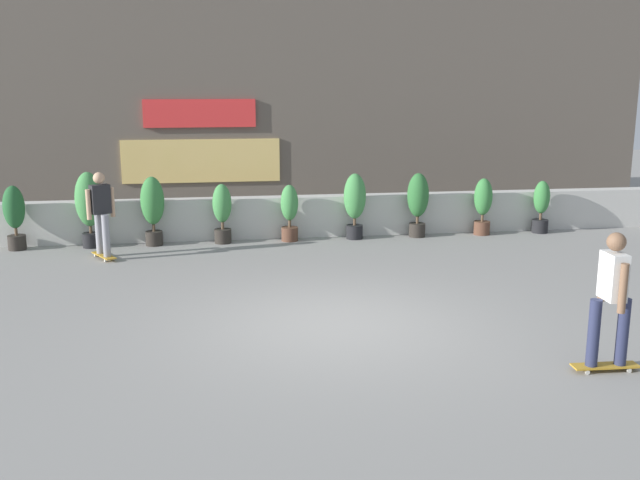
{
  "coord_description": "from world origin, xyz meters",
  "views": [
    {
      "loc": [
        -1.69,
        -9.65,
        3.4
      ],
      "look_at": [
        0.0,
        1.5,
        0.9
      ],
      "focal_mm": 40.42,
      "sensor_mm": 36.0,
      "label": 1
    }
  ],
  "objects_px": {
    "potted_plant_0": "(14,214)",
    "potted_plant_2": "(153,206)",
    "potted_plant_3": "(222,211)",
    "potted_plant_5": "(355,201)",
    "potted_plant_8": "(541,205)",
    "potted_plant_7": "(483,204)",
    "potted_plant_6": "(418,200)",
    "skater_foreground": "(612,296)",
    "potted_plant_4": "(290,211)",
    "potted_plant_1": "(89,203)",
    "skater_far_left": "(101,211)"
  },
  "relations": [
    {
      "from": "potted_plant_7",
      "to": "skater_far_left",
      "type": "xyz_separation_m",
      "value": [
        -8.13,
        -1.06,
        0.24
      ]
    },
    {
      "from": "potted_plant_6",
      "to": "potted_plant_8",
      "type": "xyz_separation_m",
      "value": [
        2.9,
        0.0,
        -0.19
      ]
    },
    {
      "from": "potted_plant_5",
      "to": "potted_plant_7",
      "type": "xyz_separation_m",
      "value": [
        2.93,
        0.0,
        -0.13
      ]
    },
    {
      "from": "potted_plant_3",
      "to": "potted_plant_2",
      "type": "bearing_deg",
      "value": -180.0
    },
    {
      "from": "potted_plant_0",
      "to": "potted_plant_2",
      "type": "distance_m",
      "value": 2.76
    },
    {
      "from": "potted_plant_6",
      "to": "potted_plant_8",
      "type": "bearing_deg",
      "value": 0.0
    },
    {
      "from": "potted_plant_7",
      "to": "skater_foreground",
      "type": "height_order",
      "value": "skater_foreground"
    },
    {
      "from": "potted_plant_2",
      "to": "potted_plant_5",
      "type": "distance_m",
      "value": 4.31
    },
    {
      "from": "potted_plant_0",
      "to": "potted_plant_2",
      "type": "bearing_deg",
      "value": 0.0
    },
    {
      "from": "potted_plant_4",
      "to": "potted_plant_7",
      "type": "relative_size",
      "value": 0.96
    },
    {
      "from": "potted_plant_4",
      "to": "potted_plant_5",
      "type": "distance_m",
      "value": 1.44
    },
    {
      "from": "skater_far_left",
      "to": "potted_plant_6",
      "type": "bearing_deg",
      "value": 9.1
    },
    {
      "from": "potted_plant_2",
      "to": "potted_plant_8",
      "type": "bearing_deg",
      "value": 0.0
    },
    {
      "from": "potted_plant_1",
      "to": "potted_plant_7",
      "type": "bearing_deg",
      "value": 0.0
    },
    {
      "from": "potted_plant_3",
      "to": "potted_plant_5",
      "type": "height_order",
      "value": "potted_plant_5"
    },
    {
      "from": "potted_plant_2",
      "to": "potted_plant_7",
      "type": "relative_size",
      "value": 1.14
    },
    {
      "from": "potted_plant_3",
      "to": "skater_foreground",
      "type": "height_order",
      "value": "skater_foreground"
    },
    {
      "from": "potted_plant_6",
      "to": "skater_far_left",
      "type": "relative_size",
      "value": 0.84
    },
    {
      "from": "potted_plant_1",
      "to": "potted_plant_5",
      "type": "bearing_deg",
      "value": 0.0
    },
    {
      "from": "potted_plant_3",
      "to": "potted_plant_6",
      "type": "bearing_deg",
      "value": 0.0
    },
    {
      "from": "potted_plant_3",
      "to": "potted_plant_8",
      "type": "height_order",
      "value": "potted_plant_3"
    },
    {
      "from": "potted_plant_7",
      "to": "potted_plant_1",
      "type": "bearing_deg",
      "value": -180.0
    },
    {
      "from": "potted_plant_5",
      "to": "potted_plant_8",
      "type": "bearing_deg",
      "value": 0.0
    },
    {
      "from": "potted_plant_2",
      "to": "potted_plant_5",
      "type": "bearing_deg",
      "value": 0.0
    },
    {
      "from": "potted_plant_8",
      "to": "potted_plant_3",
      "type": "bearing_deg",
      "value": 180.0
    },
    {
      "from": "skater_far_left",
      "to": "potted_plant_0",
      "type": "bearing_deg",
      "value": 150.44
    },
    {
      "from": "potted_plant_8",
      "to": "skater_foreground",
      "type": "distance_m",
      "value": 8.22
    },
    {
      "from": "potted_plant_0",
      "to": "potted_plant_6",
      "type": "height_order",
      "value": "potted_plant_6"
    },
    {
      "from": "potted_plant_1",
      "to": "potted_plant_4",
      "type": "bearing_deg",
      "value": 0.0
    },
    {
      "from": "potted_plant_2",
      "to": "potted_plant_5",
      "type": "height_order",
      "value": "potted_plant_2"
    },
    {
      "from": "potted_plant_1",
      "to": "potted_plant_7",
      "type": "distance_m",
      "value": 8.53
    },
    {
      "from": "potted_plant_1",
      "to": "potted_plant_2",
      "type": "xyz_separation_m",
      "value": [
        1.28,
        -0.0,
        -0.08
      ]
    },
    {
      "from": "potted_plant_2",
      "to": "potted_plant_3",
      "type": "xyz_separation_m",
      "value": [
        1.44,
        0.0,
        -0.14
      ]
    },
    {
      "from": "potted_plant_7",
      "to": "potted_plant_2",
      "type": "bearing_deg",
      "value": -180.0
    },
    {
      "from": "potted_plant_5",
      "to": "potted_plant_6",
      "type": "relative_size",
      "value": 1.01
    },
    {
      "from": "potted_plant_8",
      "to": "potted_plant_0",
      "type": "bearing_deg",
      "value": -180.0
    },
    {
      "from": "potted_plant_4",
      "to": "potted_plant_5",
      "type": "relative_size",
      "value": 0.85
    },
    {
      "from": "potted_plant_0",
      "to": "skater_foreground",
      "type": "relative_size",
      "value": 0.78
    },
    {
      "from": "potted_plant_2",
      "to": "potted_plant_7",
      "type": "bearing_deg",
      "value": 0.0
    },
    {
      "from": "potted_plant_1",
      "to": "potted_plant_6",
      "type": "distance_m",
      "value": 7.02
    },
    {
      "from": "potted_plant_0",
      "to": "potted_plant_7",
      "type": "height_order",
      "value": "potted_plant_0"
    },
    {
      "from": "potted_plant_5",
      "to": "potted_plant_7",
      "type": "height_order",
      "value": "potted_plant_5"
    },
    {
      "from": "potted_plant_4",
      "to": "skater_far_left",
      "type": "relative_size",
      "value": 0.72
    },
    {
      "from": "potted_plant_7",
      "to": "skater_foreground",
      "type": "xyz_separation_m",
      "value": [
        -1.41,
        -7.72,
        0.24
      ]
    },
    {
      "from": "potted_plant_0",
      "to": "potted_plant_2",
      "type": "xyz_separation_m",
      "value": [
        2.76,
        0.0,
        0.1
      ]
    },
    {
      "from": "potted_plant_8",
      "to": "potted_plant_7",
      "type": "bearing_deg",
      "value": 180.0
    },
    {
      "from": "skater_foreground",
      "to": "potted_plant_3",
      "type": "bearing_deg",
      "value": 119.63
    },
    {
      "from": "potted_plant_5",
      "to": "potted_plant_4",
      "type": "bearing_deg",
      "value": 180.0
    },
    {
      "from": "skater_far_left",
      "to": "potted_plant_4",
      "type": "bearing_deg",
      "value": 15.72
    },
    {
      "from": "potted_plant_0",
      "to": "potted_plant_2",
      "type": "height_order",
      "value": "potted_plant_2"
    }
  ]
}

